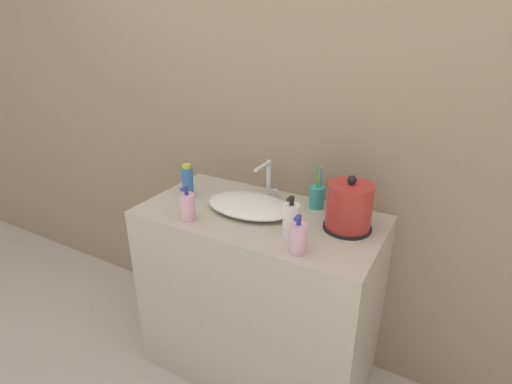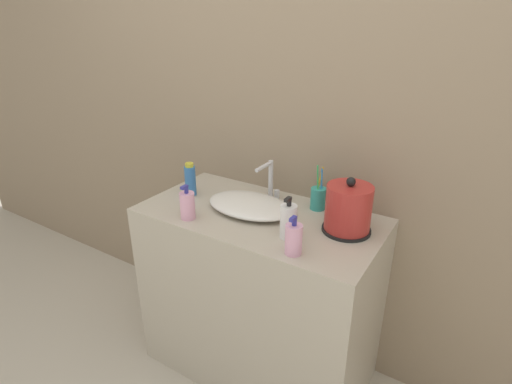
# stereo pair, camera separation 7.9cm
# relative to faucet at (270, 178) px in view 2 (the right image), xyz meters

# --- Properties ---
(wall_back) EXTENTS (6.00, 0.04, 2.60)m
(wall_back) POSITION_rel_faucet_xyz_m (0.05, 0.12, 0.34)
(wall_back) COLOR gray
(wall_back) RESTS_ON ground_plane
(vanity_counter) EXTENTS (1.05, 0.54, 0.86)m
(vanity_counter) POSITION_rel_faucet_xyz_m (0.05, -0.17, -0.53)
(vanity_counter) COLOR #B7AD99
(vanity_counter) RESTS_ON ground_plane
(sink_basin) EXTENTS (0.40, 0.26, 0.05)m
(sink_basin) POSITION_rel_faucet_xyz_m (-0.01, -0.16, -0.07)
(sink_basin) COLOR silver
(sink_basin) RESTS_ON vanity_counter
(faucet) EXTENTS (0.06, 0.14, 0.18)m
(faucet) POSITION_rel_faucet_xyz_m (0.00, 0.00, 0.00)
(faucet) COLOR silver
(faucet) RESTS_ON vanity_counter
(electric_kettle) EXTENTS (0.19, 0.19, 0.23)m
(electric_kettle) POSITION_rel_faucet_xyz_m (0.42, -0.11, -0.01)
(electric_kettle) COLOR black
(electric_kettle) RESTS_ON vanity_counter
(toothbrush_cup) EXTENTS (0.07, 0.07, 0.21)m
(toothbrush_cup) POSITION_rel_faucet_xyz_m (0.24, 0.01, -0.05)
(toothbrush_cup) COLOR teal
(toothbrush_cup) RESTS_ON vanity_counter
(lotion_bottle) EXTENTS (0.06, 0.06, 0.17)m
(lotion_bottle) POSITION_rel_faucet_xyz_m (0.25, -0.28, -0.03)
(lotion_bottle) COLOR white
(lotion_bottle) RESTS_ON vanity_counter
(shampoo_bottle) EXTENTS (0.06, 0.06, 0.15)m
(shampoo_bottle) POSITION_rel_faucet_xyz_m (0.32, -0.37, -0.04)
(shampoo_bottle) COLOR #EAA8C6
(shampoo_bottle) RESTS_ON vanity_counter
(mouthwash_bottle) EXTENTS (0.06, 0.06, 0.15)m
(mouthwash_bottle) POSITION_rel_faucet_xyz_m (-0.18, -0.36, -0.04)
(mouthwash_bottle) COLOR #EAA8C6
(mouthwash_bottle) RESTS_ON vanity_counter
(hand_cream_bottle) EXTENTS (0.05, 0.05, 0.16)m
(hand_cream_bottle) POSITION_rel_faucet_xyz_m (-0.34, -0.17, -0.02)
(hand_cream_bottle) COLOR #3370B7
(hand_cream_bottle) RESTS_ON vanity_counter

